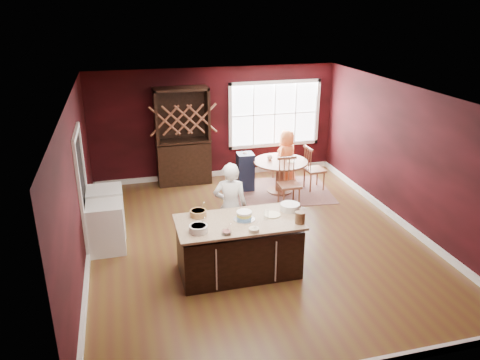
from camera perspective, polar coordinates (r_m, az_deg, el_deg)
name	(u,v)px	position (r m, az deg, el deg)	size (l,w,h in m)	color
room_shell	(256,171)	(8.22, 1.98, 1.08)	(7.00, 7.00, 7.00)	brown
window	(275,114)	(11.79, 4.23, 8.02)	(2.36, 0.10, 1.66)	white
doorway	(83,192)	(8.62, -18.55, -1.38)	(0.08, 1.26, 2.13)	white
kitchen_island	(239,248)	(7.59, -0.18, -8.28)	(1.96, 1.03, 0.92)	black
dining_table	(280,170)	(10.71, 4.92, 1.24)	(1.23, 1.23, 0.75)	brown
baker	(230,207)	(8.11, -1.18, -3.30)	(0.59, 0.39, 1.62)	white
layer_cake	(244,216)	(7.38, 0.51, -4.35)	(0.34, 0.34, 0.14)	white
bowl_blue	(198,229)	(7.04, -5.09, -5.93)	(0.28, 0.28, 0.11)	beige
bowl_yellow	(198,213)	(7.53, -5.11, -4.06)	(0.27, 0.27, 0.10)	brown
bowl_pink	(226,233)	(6.96, -1.66, -6.43)	(0.15, 0.15, 0.06)	silver
bowl_olive	(254,230)	(7.03, 1.71, -6.10)	(0.16, 0.16, 0.06)	beige
drinking_glass	(266,215)	(7.39, 3.20, -4.29)	(0.08, 0.08, 0.16)	silver
dinner_plate	(272,215)	(7.57, 3.94, -4.25)	(0.27, 0.27, 0.02)	#FFF5C2
white_tub	(290,207)	(7.76, 6.10, -3.28)	(0.32, 0.32, 0.11)	silver
stoneware_crock	(300,218)	(7.32, 7.33, -4.56)	(0.16, 0.16, 0.19)	brown
rug	(279,191)	(10.90, 4.84, -1.37)	(2.29, 1.77, 0.01)	brown
chair_east	(315,168)	(10.96, 9.09, 1.50)	(0.44, 0.42, 1.06)	olive
chair_south	(289,183)	(9.96, 6.02, -0.36)	(0.45, 0.43, 1.07)	#965C2A
chair_north	(282,161)	(11.47, 5.19, 2.37)	(0.41, 0.39, 0.98)	brown
seated_woman	(287,158)	(11.16, 5.71, 2.75)	(0.65, 0.42, 1.33)	orange
high_chair	(245,171)	(10.82, 0.65, 1.12)	(0.37, 0.37, 0.92)	black
toddler	(245,156)	(10.72, 0.56, 2.90)	(0.18, 0.14, 0.26)	#8CA5BF
table_plate	(291,162)	(10.60, 6.25, 2.25)	(0.19, 0.19, 0.01)	beige
table_cup	(270,158)	(10.68, 3.66, 2.73)	(0.12, 0.12, 0.10)	white
hutch	(183,137)	(11.12, -7.00, 5.27)	(1.26, 0.52, 2.31)	black
washer	(106,227)	(8.54, -16.00, -5.58)	(0.61, 0.59, 0.89)	white
dryer	(106,212)	(9.11, -15.98, -3.73)	(0.64, 0.61, 0.92)	white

